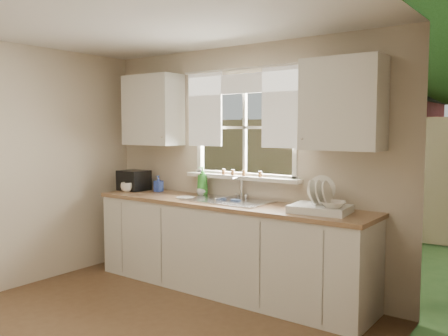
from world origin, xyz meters
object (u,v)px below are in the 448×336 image
Objects in this scene: dish_rack at (320,205)px; cup at (127,187)px; black_appliance at (134,180)px; soap_bottle_a at (202,181)px.

dish_rack is 2.38m from cup.
cup is 0.18m from black_appliance.
black_appliance is at bearing 117.27° from cup.
dish_rack is at bearing -7.66° from soap_bottle_a.
dish_rack reaches higher than cup.
soap_bottle_a is 2.27× the size of cup.
cup is at bearing -72.18° from black_appliance.
soap_bottle_a is (-1.49, 0.21, 0.10)m from dish_rack.
dish_rack is at bearing -0.93° from black_appliance.
dish_rack is 3.84× the size of cup.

